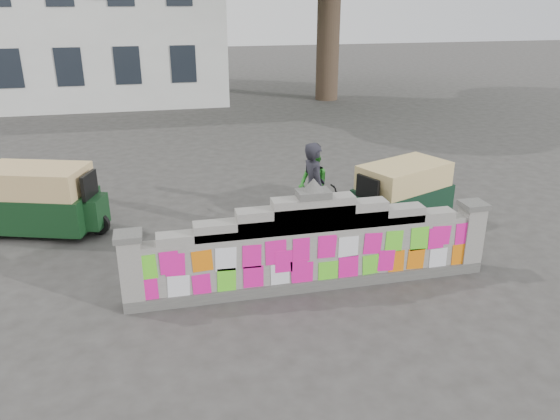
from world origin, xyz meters
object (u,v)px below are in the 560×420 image
Objects in this scene: pedestrian at (313,185)px; rickshaw_left at (41,199)px; rickshaw_right at (401,193)px; cyclist_rider at (313,200)px; cyclist_bike at (313,218)px.

pedestrian is 0.58× the size of rickshaw_left.
pedestrian is at bearing -46.84° from rickshaw_right.
cyclist_rider is 5.80m from rickshaw_left.
cyclist_bike is 1.43m from pedestrian.
cyclist_bike is 1.12× the size of cyclist_rider.
cyclist_bike is at bearing -8.54° from rickshaw_right.
cyclist_rider is at bearing -28.93° from pedestrian.
cyclist_rider is (-0.00, 0.00, 0.39)m from cyclist_bike.
cyclist_rider is 1.19× the size of pedestrian.
pedestrian is 5.90m from rickshaw_left.
rickshaw_left is (-5.49, 1.85, 0.20)m from cyclist_bike.
rickshaw_left is at bearing 63.79° from cyclist_bike.
rickshaw_left is 7.79m from rickshaw_right.
pedestrian reaches higher than rickshaw_left.
rickshaw_right is (2.19, 0.56, -0.23)m from cyclist_rider.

